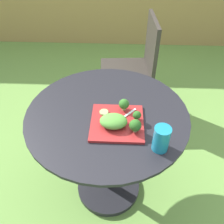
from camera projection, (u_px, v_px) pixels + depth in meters
name	position (u px, v px, depth m)	size (l,w,h in m)	color
ground_plane	(109.00, 187.00, 1.74)	(12.00, 12.00, 0.00)	#669342
patio_table	(108.00, 147.00, 1.43)	(0.86, 0.86, 0.74)	black
patio_chair	(137.00, 63.00, 2.03)	(0.47, 0.47, 0.90)	#332D28
salad_plate	(117.00, 123.00, 1.18)	(0.26, 0.26, 0.01)	maroon
drinking_glass	(161.00, 140.00, 1.03)	(0.07, 0.07, 0.12)	teal
fork	(123.00, 117.00, 1.19)	(0.12, 0.12, 0.00)	silver
lettuce_mound	(114.00, 121.00, 1.13)	(0.13, 0.10, 0.06)	#519338
broccoli_floret_0	(124.00, 104.00, 1.21)	(0.05, 0.05, 0.06)	#99B770
broccoli_floret_1	(137.00, 115.00, 1.16)	(0.04, 0.04, 0.05)	#99B770
broccoli_floret_2	(135.00, 125.00, 1.10)	(0.06, 0.06, 0.07)	#99B770
cucumber_slice_0	(104.00, 112.00, 1.22)	(0.05, 0.05, 0.01)	#8EB766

